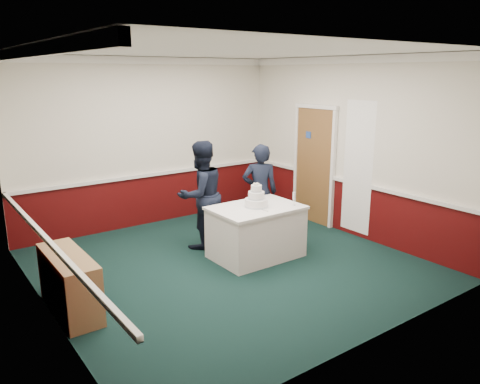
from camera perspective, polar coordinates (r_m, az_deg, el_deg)
ground at (r=6.92m, az=-1.31°, el=-8.84°), size 5.00×5.00×0.00m
room_shell at (r=6.96m, az=-3.76°, el=8.05°), size 5.00×5.00×3.00m
sideboard at (r=5.88m, az=-20.04°, el=-10.40°), size 0.41×1.20×0.70m
cake_table at (r=7.08m, az=1.96°, el=-4.83°), size 1.32×0.92×0.79m
wedding_cake at (r=6.93m, az=1.99°, el=-0.92°), size 0.35×0.35×0.36m
cake_knife at (r=6.79m, az=2.82°, el=-2.20°), size 0.02×0.22×0.00m
champagne_flute at (r=7.03m, az=6.62°, el=-0.56°), size 0.05×0.05×0.21m
person_man at (r=7.39m, az=-4.78°, el=-0.35°), size 0.90×0.73×1.71m
person_woman at (r=7.75m, az=2.43°, el=-0.02°), size 0.70×0.63×1.61m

